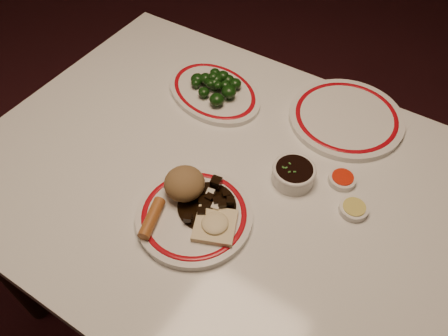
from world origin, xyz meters
TOP-DOWN VIEW (x-y plane):
  - ground at (0.00, 0.00)m, footprint 7.00×7.00m
  - dining_table at (0.00, 0.00)m, footprint 1.20×0.90m
  - main_plate at (0.01, -0.14)m, footprint 0.31×0.31m
  - rice_mound at (-0.04, -0.10)m, footprint 0.09×0.09m
  - spring_roll at (-0.05, -0.20)m, footprint 0.05×0.10m
  - fried_wonton at (0.07, -0.14)m, footprint 0.11×0.11m
  - stirfry_heap at (0.02, -0.10)m, footprint 0.13×0.13m
  - broccoli_plate at (-0.17, 0.23)m, footprint 0.34×0.32m
  - broccoli_pile at (-0.17, 0.23)m, footprint 0.14×0.12m
  - soy_bowl at (0.15, 0.07)m, footprint 0.10×0.10m
  - sweet_sour_dish at (0.24, 0.13)m, footprint 0.06×0.06m
  - mustard_dish at (0.30, 0.07)m, footprint 0.06×0.06m
  - far_plate at (0.17, 0.33)m, footprint 0.31×0.31m

SIDE VIEW (x-z plane):
  - ground at x=0.00m, z-range 0.00..0.00m
  - dining_table at x=0.00m, z-range 0.28..1.03m
  - sweet_sour_dish at x=0.24m, z-range 0.75..0.77m
  - mustard_dish at x=0.30m, z-range 0.75..0.77m
  - broccoli_plate at x=-0.17m, z-range 0.75..0.77m
  - far_plate at x=0.17m, z-range 0.75..0.77m
  - main_plate at x=0.01m, z-range 0.75..0.77m
  - soy_bowl at x=0.15m, z-range 0.75..0.79m
  - stirfry_heap at x=0.02m, z-range 0.76..0.79m
  - fried_wonton at x=0.07m, z-range 0.77..0.79m
  - spring_roll at x=-0.05m, z-range 0.77..0.79m
  - broccoli_pile at x=-0.17m, z-range 0.76..0.81m
  - rice_mound at x=-0.04m, z-range 0.77..0.83m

